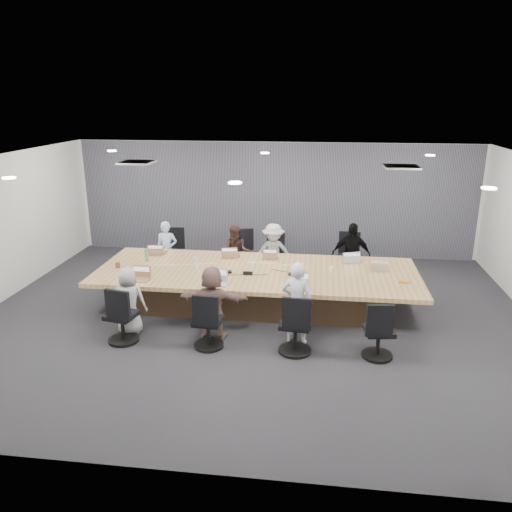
# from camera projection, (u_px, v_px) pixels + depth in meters

# --- Properties ---
(floor) EXTENTS (10.00, 8.00, 0.00)m
(floor) POSITION_uv_depth(u_px,v_px,m) (253.00, 317.00, 9.12)
(floor) COLOR #2A292E
(floor) RESTS_ON ground
(ceiling) EXTENTS (10.00, 8.00, 0.00)m
(ceiling) POSITION_uv_depth(u_px,v_px,m) (253.00, 163.00, 8.26)
(ceiling) COLOR white
(ceiling) RESTS_ON wall_back
(wall_back) EXTENTS (10.00, 0.00, 2.80)m
(wall_back) POSITION_uv_depth(u_px,v_px,m) (274.00, 199.00, 12.47)
(wall_back) COLOR silver
(wall_back) RESTS_ON ground
(wall_front) EXTENTS (10.00, 0.00, 2.80)m
(wall_front) POSITION_uv_depth(u_px,v_px,m) (200.00, 358.00, 4.92)
(wall_front) COLOR silver
(wall_front) RESTS_ON ground
(curtain) EXTENTS (9.80, 0.04, 2.80)m
(curtain) POSITION_uv_depth(u_px,v_px,m) (274.00, 200.00, 12.39)
(curtain) COLOR #5C5A68
(curtain) RESTS_ON ground
(conference_table) EXTENTS (6.00, 2.20, 0.74)m
(conference_table) POSITION_uv_depth(u_px,v_px,m) (257.00, 287.00, 9.47)
(conference_table) COLOR #4B3420
(conference_table) RESTS_ON ground
(chair_0) EXTENTS (0.61, 0.61, 0.80)m
(chair_0) POSITION_uv_depth(u_px,v_px,m) (172.00, 255.00, 11.34)
(chair_0) COLOR black
(chair_0) RESTS_ON ground
(chair_1) EXTENTS (0.71, 0.71, 0.84)m
(chair_1) POSITION_uv_depth(u_px,v_px,m) (239.00, 257.00, 11.14)
(chair_1) COLOR black
(chair_1) RESTS_ON ground
(chair_2) EXTENTS (0.51, 0.51, 0.74)m
(chair_2) POSITION_uv_depth(u_px,v_px,m) (275.00, 261.00, 11.06)
(chair_2) COLOR black
(chair_2) RESTS_ON ground
(chair_3) EXTENTS (0.61, 0.61, 0.86)m
(chair_3) POSITION_uv_depth(u_px,v_px,m) (349.00, 261.00, 10.85)
(chair_3) COLOR black
(chair_3) RESTS_ON ground
(chair_4) EXTENTS (0.63, 0.63, 0.78)m
(chair_4) POSITION_uv_depth(u_px,v_px,m) (122.00, 320.00, 8.11)
(chair_4) COLOR black
(chair_4) RESTS_ON ground
(chair_5) EXTENTS (0.54, 0.54, 0.75)m
(chair_5) POSITION_uv_depth(u_px,v_px,m) (208.00, 325.00, 7.94)
(chair_5) COLOR black
(chair_5) RESTS_ON ground
(chair_6) EXTENTS (0.60, 0.60, 0.82)m
(chair_6) POSITION_uv_depth(u_px,v_px,m) (295.00, 328.00, 7.76)
(chair_6) COLOR black
(chair_6) RESTS_ON ground
(chair_7) EXTENTS (0.57, 0.57, 0.74)m
(chair_7) POSITION_uv_depth(u_px,v_px,m) (379.00, 335.00, 7.62)
(chair_7) COLOR black
(chair_7) RESTS_ON ground
(person_0) EXTENTS (0.49, 0.35, 1.27)m
(person_0) POSITION_uv_depth(u_px,v_px,m) (167.00, 250.00, 10.93)
(person_0) COLOR #ACC3E6
(person_0) RESTS_ON ground
(laptop_0) EXTENTS (0.34, 0.25, 0.02)m
(laptop_0) POSITION_uv_depth(u_px,v_px,m) (159.00, 253.00, 10.38)
(laptop_0) COLOR #8C6647
(laptop_0) RESTS_ON conference_table
(person_1) EXTENTS (0.61, 0.48, 1.23)m
(person_1) POSITION_uv_depth(u_px,v_px,m) (237.00, 254.00, 10.75)
(person_1) COLOR #33201C
(person_1) RESTS_ON ground
(laptop_1) EXTENTS (0.36, 0.28, 0.02)m
(laptop_1) POSITION_uv_depth(u_px,v_px,m) (232.00, 255.00, 10.19)
(laptop_1) COLOR #8C6647
(laptop_1) RESTS_ON conference_table
(person_2) EXTENTS (0.85, 0.50, 1.30)m
(person_2) POSITION_uv_depth(u_px,v_px,m) (273.00, 254.00, 10.65)
(person_2) COLOR #A1A1A1
(person_2) RESTS_ON ground
(laptop_2) EXTENTS (0.29, 0.20, 0.02)m
(laptop_2) POSITION_uv_depth(u_px,v_px,m) (271.00, 257.00, 10.10)
(laptop_2) COLOR #8C6647
(laptop_2) RESTS_ON conference_table
(person_3) EXTENTS (0.81, 0.35, 1.37)m
(person_3) POSITION_uv_depth(u_px,v_px,m) (351.00, 255.00, 10.44)
(person_3) COLOR black
(person_3) RESTS_ON ground
(laptop_3) EXTENTS (0.38, 0.30, 0.02)m
(laptop_3) POSITION_uv_depth(u_px,v_px,m) (353.00, 260.00, 9.90)
(laptop_3) COLOR #B2B2B7
(laptop_3) RESTS_ON conference_table
(person_4) EXTENTS (0.59, 0.39, 1.17)m
(person_4) POSITION_uv_depth(u_px,v_px,m) (129.00, 300.00, 8.38)
(person_4) COLOR #A0A0A0
(person_4) RESTS_ON ground
(laptop_4) EXTENTS (0.34, 0.25, 0.02)m
(laptop_4) POSITION_uv_depth(u_px,v_px,m) (140.00, 280.00, 8.85)
(laptop_4) COLOR #8C6647
(laptop_4) RESTS_ON conference_table
(person_5) EXTENTS (1.16, 0.40, 1.25)m
(person_5) POSITION_uv_depth(u_px,v_px,m) (212.00, 302.00, 8.20)
(person_5) COLOR brown
(person_5) RESTS_ON ground
(laptop_5) EXTENTS (0.40, 0.32, 0.02)m
(laptop_5) POSITION_uv_depth(u_px,v_px,m) (219.00, 283.00, 8.68)
(laptop_5) COLOR #B2B2B7
(laptop_5) RESTS_ON conference_table
(person_6) EXTENTS (0.55, 0.41, 1.38)m
(person_6) POSITION_uv_depth(u_px,v_px,m) (297.00, 303.00, 8.01)
(person_6) COLOR silver
(person_6) RESTS_ON ground
(laptop_6) EXTENTS (0.33, 0.24, 0.02)m
(laptop_6) POSITION_uv_depth(u_px,v_px,m) (299.00, 287.00, 8.51)
(laptop_6) COLOR #B2B2B7
(laptop_6) RESTS_ON conference_table
(bottle_green_left) EXTENTS (0.09, 0.09, 0.24)m
(bottle_green_left) POSITION_uv_depth(u_px,v_px,m) (147.00, 255.00, 9.86)
(bottle_green_left) COLOR #53975E
(bottle_green_left) RESTS_ON conference_table
(bottle_green_right) EXTENTS (0.08, 0.08, 0.24)m
(bottle_green_right) POSITION_uv_depth(u_px,v_px,m) (300.00, 270.00, 9.03)
(bottle_green_right) COLOR #53975E
(bottle_green_right) RESTS_ON conference_table
(bottle_clear) EXTENTS (0.08, 0.08, 0.24)m
(bottle_clear) POSITION_uv_depth(u_px,v_px,m) (197.00, 264.00, 9.33)
(bottle_clear) COLOR silver
(bottle_clear) RESTS_ON conference_table
(cup_white_far) EXTENTS (0.10, 0.10, 0.10)m
(cup_white_far) POSITION_uv_depth(u_px,v_px,m) (253.00, 265.00, 9.52)
(cup_white_far) COLOR white
(cup_white_far) RESTS_ON conference_table
(cup_white_near) EXTENTS (0.09, 0.09, 0.09)m
(cup_white_near) POSITION_uv_depth(u_px,v_px,m) (331.00, 269.00, 9.29)
(cup_white_near) COLOR white
(cup_white_near) RESTS_ON conference_table
(mug_brown) EXTENTS (0.10, 0.10, 0.10)m
(mug_brown) POSITION_uv_depth(u_px,v_px,m) (118.00, 265.00, 9.49)
(mug_brown) COLOR brown
(mug_brown) RESTS_ON conference_table
(mic_left) EXTENTS (0.18, 0.15, 0.03)m
(mic_left) POSITION_uv_depth(u_px,v_px,m) (227.00, 272.00, 9.22)
(mic_left) COLOR black
(mic_left) RESTS_ON conference_table
(mic_right) EXTENTS (0.14, 0.10, 0.03)m
(mic_right) POSITION_uv_depth(u_px,v_px,m) (292.00, 274.00, 9.11)
(mic_right) COLOR black
(mic_right) RESTS_ON conference_table
(stapler) EXTENTS (0.18, 0.05, 0.07)m
(stapler) POSITION_uv_depth(u_px,v_px,m) (248.00, 273.00, 9.10)
(stapler) COLOR black
(stapler) RESTS_ON conference_table
(canvas_bag) EXTENTS (0.30, 0.19, 0.15)m
(canvas_bag) POSITION_uv_depth(u_px,v_px,m) (380.00, 266.00, 9.36)
(canvas_bag) COLOR tan
(canvas_bag) RESTS_ON conference_table
(snack_packet) EXTENTS (0.19, 0.15, 0.04)m
(snack_packet) POSITION_uv_depth(u_px,v_px,m) (404.00, 282.00, 8.73)
(snack_packet) COLOR #C3731D
(snack_packet) RESTS_ON conference_table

